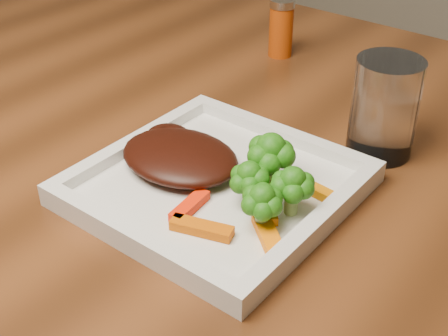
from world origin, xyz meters
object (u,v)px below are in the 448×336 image
Objects in this scene: dining_table at (184,291)px; spice_shaker at (281,28)px; steak at (180,157)px; drinking_glass at (384,108)px; plate at (217,188)px.

spice_shaker is (0.03, 0.22, 0.42)m from dining_table.
drinking_glass is at bearing 51.07° from steak.
plate is 0.40m from spice_shaker.
drinking_glass is (0.15, 0.19, 0.03)m from steak.
steak is at bearing -46.11° from dining_table.
drinking_glass is at bearing -33.64° from spice_shaker.
spice_shaker is at bearing 113.74° from plate.
spice_shaker reaches higher than plate.
dining_table is 5.93× the size of plate.
spice_shaker is (-0.11, 0.36, 0.02)m from steak.
spice_shaker is at bearing 146.36° from drinking_glass.
dining_table is at bearing -97.68° from spice_shaker.
steak is (0.14, -0.14, 0.40)m from dining_table.
steak is 1.54× the size of spice_shaker.
plate is 1.90× the size of steak.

